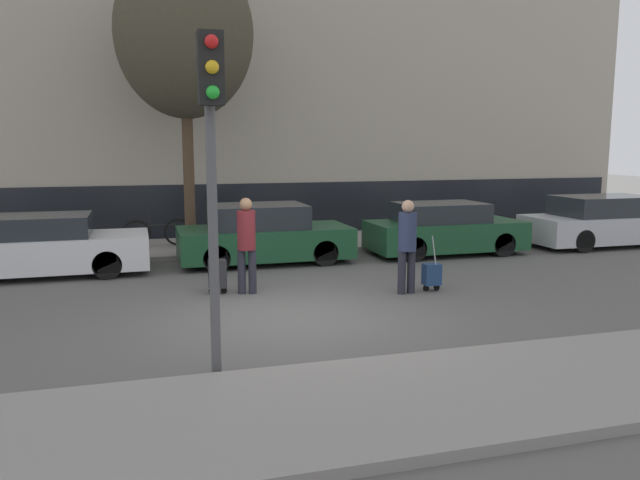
{
  "coord_description": "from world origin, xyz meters",
  "views": [
    {
      "loc": [
        -2.36,
        -9.57,
        2.77
      ],
      "look_at": [
        0.98,
        1.8,
        0.95
      ],
      "focal_mm": 35.0,
      "sensor_mm": 36.0,
      "label": 1
    }
  ],
  "objects_px": {
    "parked_car_3": "(607,222)",
    "trolley_left": "(217,274)",
    "parked_car_0": "(37,247)",
    "trolley_right": "(432,274)",
    "pedestrian_right": "(407,241)",
    "parked_car_1": "(263,235)",
    "traffic_light": "(212,138)",
    "parked_car_2": "(444,230)",
    "bare_tree_near_crossing": "(184,34)",
    "pedestrian_left": "(246,239)",
    "parked_bicycle": "(157,232)"
  },
  "relations": [
    {
      "from": "parked_car_3",
      "to": "trolley_left",
      "type": "bearing_deg",
      "value": -166.37
    },
    {
      "from": "parked_car_0",
      "to": "trolley_right",
      "type": "distance_m",
      "value": 8.26
    },
    {
      "from": "pedestrian_right",
      "to": "parked_car_0",
      "type": "bearing_deg",
      "value": -33.87
    },
    {
      "from": "parked_car_0",
      "to": "trolley_left",
      "type": "bearing_deg",
      "value": -38.1
    },
    {
      "from": "parked_car_1",
      "to": "parked_car_0",
      "type": "bearing_deg",
      "value": -178.42
    },
    {
      "from": "parked_car_1",
      "to": "traffic_light",
      "type": "distance_m",
      "value": 7.69
    },
    {
      "from": "trolley_right",
      "to": "parked_car_2",
      "type": "bearing_deg",
      "value": 59.46
    },
    {
      "from": "parked_car_0",
      "to": "pedestrian_right",
      "type": "relative_size",
      "value": 2.55
    },
    {
      "from": "pedestrian_right",
      "to": "trolley_right",
      "type": "xyz_separation_m",
      "value": [
        0.55,
        0.05,
        -0.68
      ]
    },
    {
      "from": "parked_car_3",
      "to": "bare_tree_near_crossing",
      "type": "relative_size",
      "value": 0.62
    },
    {
      "from": "pedestrian_right",
      "to": "traffic_light",
      "type": "relative_size",
      "value": 0.44
    },
    {
      "from": "pedestrian_left",
      "to": "bare_tree_near_crossing",
      "type": "relative_size",
      "value": 0.24
    },
    {
      "from": "parked_car_3",
      "to": "trolley_right",
      "type": "relative_size",
      "value": 4.36
    },
    {
      "from": "parked_car_3",
      "to": "traffic_light",
      "type": "xyz_separation_m",
      "value": [
        -11.56,
        -6.93,
        2.19
      ]
    },
    {
      "from": "parked_car_1",
      "to": "pedestrian_left",
      "type": "bearing_deg",
      "value": -106.72
    },
    {
      "from": "parked_car_3",
      "to": "pedestrian_right",
      "type": "relative_size",
      "value": 2.64
    },
    {
      "from": "parked_car_3",
      "to": "trolley_right",
      "type": "xyz_separation_m",
      "value": [
        -7.08,
        -3.59,
        -0.33
      ]
    },
    {
      "from": "trolley_left",
      "to": "parked_car_1",
      "type": "bearing_deg",
      "value": 63.38
    },
    {
      "from": "parked_car_3",
      "to": "trolley_right",
      "type": "height_order",
      "value": "parked_car_3"
    },
    {
      "from": "parked_car_1",
      "to": "parked_car_3",
      "type": "bearing_deg",
      "value": -1.07
    },
    {
      "from": "pedestrian_right",
      "to": "pedestrian_left",
      "type": "bearing_deg",
      "value": -21.92
    },
    {
      "from": "trolley_left",
      "to": "traffic_light",
      "type": "height_order",
      "value": "traffic_light"
    },
    {
      "from": "parked_bicycle",
      "to": "parked_car_3",
      "type": "bearing_deg",
      "value": -12.17
    },
    {
      "from": "parked_car_1",
      "to": "traffic_light",
      "type": "relative_size",
      "value": 1.0
    },
    {
      "from": "pedestrian_left",
      "to": "traffic_light",
      "type": "height_order",
      "value": "traffic_light"
    },
    {
      "from": "trolley_left",
      "to": "parked_bicycle",
      "type": "height_order",
      "value": "trolley_left"
    },
    {
      "from": "parked_car_1",
      "to": "traffic_light",
      "type": "xyz_separation_m",
      "value": [
        -1.97,
        -7.11,
        2.19
      ]
    },
    {
      "from": "parked_car_3",
      "to": "traffic_light",
      "type": "distance_m",
      "value": 13.66
    },
    {
      "from": "parked_bicycle",
      "to": "parked_car_1",
      "type": "bearing_deg",
      "value": -45.64
    },
    {
      "from": "parked_car_1",
      "to": "trolley_left",
      "type": "bearing_deg",
      "value": -116.62
    },
    {
      "from": "parked_bicycle",
      "to": "bare_tree_near_crossing",
      "type": "height_order",
      "value": "bare_tree_near_crossing"
    },
    {
      "from": "parked_car_0",
      "to": "pedestrian_right",
      "type": "distance_m",
      "value": 7.8
    },
    {
      "from": "pedestrian_left",
      "to": "trolley_right",
      "type": "height_order",
      "value": "pedestrian_left"
    },
    {
      "from": "parked_car_3",
      "to": "parked_car_1",
      "type": "bearing_deg",
      "value": 178.93
    },
    {
      "from": "parked_car_2",
      "to": "trolley_right",
      "type": "distance_m",
      "value": 4.21
    },
    {
      "from": "parked_car_0",
      "to": "parked_bicycle",
      "type": "bearing_deg",
      "value": 44.77
    },
    {
      "from": "trolley_left",
      "to": "traffic_light",
      "type": "bearing_deg",
      "value": -97.17
    },
    {
      "from": "parked_car_0",
      "to": "parked_bicycle",
      "type": "xyz_separation_m",
      "value": [
        2.55,
        2.53,
        -0.13
      ]
    },
    {
      "from": "parked_car_0",
      "to": "pedestrian_right",
      "type": "height_order",
      "value": "pedestrian_right"
    },
    {
      "from": "parked_car_2",
      "to": "trolley_left",
      "type": "xyz_separation_m",
      "value": [
        -6.08,
        -2.71,
        -0.24
      ]
    },
    {
      "from": "parked_car_3",
      "to": "pedestrian_right",
      "type": "distance_m",
      "value": 8.46
    },
    {
      "from": "parked_car_2",
      "to": "parked_car_3",
      "type": "distance_m",
      "value": 4.95
    },
    {
      "from": "parked_car_0",
      "to": "traffic_light",
      "type": "height_order",
      "value": "traffic_light"
    },
    {
      "from": "bare_tree_near_crossing",
      "to": "pedestrian_left",
      "type": "bearing_deg",
      "value": -83.08
    },
    {
      "from": "parked_car_3",
      "to": "trolley_left",
      "type": "xyz_separation_m",
      "value": [
        -11.03,
        -2.67,
        -0.27
      ]
    },
    {
      "from": "parked_car_1",
      "to": "trolley_left",
      "type": "height_order",
      "value": "parked_car_1"
    },
    {
      "from": "parked_car_2",
      "to": "bare_tree_near_crossing",
      "type": "bearing_deg",
      "value": 160.18
    },
    {
      "from": "pedestrian_left",
      "to": "parked_bicycle",
      "type": "xyz_separation_m",
      "value": [
        -1.45,
        5.38,
        -0.54
      ]
    },
    {
      "from": "traffic_light",
      "to": "trolley_right",
      "type": "bearing_deg",
      "value": 36.72
    },
    {
      "from": "parked_car_3",
      "to": "pedestrian_left",
      "type": "relative_size",
      "value": 2.58
    }
  ]
}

